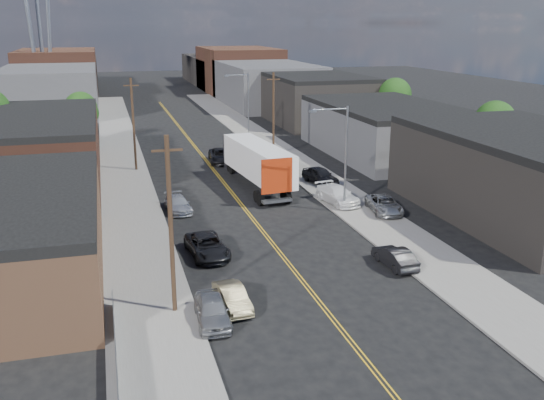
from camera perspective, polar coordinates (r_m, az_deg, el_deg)
ground at (r=83.18m, az=-7.60°, el=5.44°), size 260.00×260.00×0.00m
centerline at (r=68.66m, az=-5.79°, el=3.19°), size 0.32×120.00×0.01m
sidewalk_left at (r=67.75m, az=-13.74°, el=2.69°), size 5.00×140.00×0.15m
sidewalk_right at (r=70.82m, az=1.81°, el=3.73°), size 5.00×140.00×0.15m
warehouse_tan at (r=41.52m, az=-24.20°, el=-2.98°), size 12.00×22.00×5.60m
warehouse_brown at (r=66.43m, az=-21.24°, el=4.63°), size 12.00×26.00×6.60m
industrial_right_a at (r=54.05m, az=22.85°, el=2.25°), size 14.00×22.00×7.10m
industrial_right_b at (r=75.76m, az=10.72°, el=6.58°), size 14.00×24.00×6.10m
industrial_right_c at (r=99.39m, az=4.10°, el=9.52°), size 14.00×22.00×7.60m
skyline_left_a at (r=116.85m, az=-20.12°, el=9.70°), size 16.00×30.00×8.00m
skyline_right_a at (r=120.62m, az=-0.53°, el=10.85°), size 16.00×30.00×8.00m
skyline_left_b at (r=141.61m, az=-19.48°, el=11.16°), size 16.00×26.00×10.00m
skyline_right_b at (r=144.74m, az=-3.16°, el=12.13°), size 16.00×26.00×10.00m
skyline_left_c at (r=161.63m, az=-19.03°, el=11.19°), size 16.00×40.00×7.00m
skyline_right_c at (r=164.38m, az=-4.70°, el=12.08°), size 16.00×40.00×7.00m
streetlight_near at (r=50.68m, az=6.56°, el=4.63°), size 3.39×0.25×9.00m
streetlight_far at (r=83.72m, az=-2.52°, el=9.32°), size 3.39×0.25×9.00m
utility_pole_left_near at (r=32.77m, az=-9.51°, el=-2.34°), size 1.60×0.26×10.00m
utility_pole_left_far at (r=66.82m, az=-12.91°, el=6.99°), size 1.60×0.26×10.00m
utility_pole_right at (r=72.37m, az=0.14°, el=8.09°), size 1.60×0.26×10.00m
chainlink_fence at (r=28.60m, az=-14.38°, el=-15.51°), size 0.05×16.00×1.22m
tree_left_far at (r=83.71m, az=-17.49°, el=8.07°), size 4.35×4.20×6.97m
tree_right_near at (r=71.13m, az=20.25°, el=6.72°), size 4.60×4.48×7.44m
tree_right_far at (r=91.45m, az=11.52°, el=9.52°), size 4.85×4.76×7.91m
semi_truck at (r=60.03m, az=-1.71°, el=3.79°), size 4.12×16.86×4.36m
car_left_a at (r=33.07m, az=-5.66°, el=-10.28°), size 1.98×4.41×1.47m
car_left_b at (r=34.59m, az=-3.76°, el=-9.15°), size 1.71×4.02×1.29m
car_left_c at (r=42.08m, az=-6.11°, el=-4.34°), size 2.79×5.36×1.44m
car_left_d at (r=52.29m, az=-8.85°, el=-0.38°), size 2.14×4.59×1.30m
car_right_oncoming at (r=40.89m, az=11.48°, el=-5.28°), size 1.63×4.15×1.35m
car_right_lot_a at (r=51.77m, az=10.53°, el=-0.41°), size 2.99×5.23×1.38m
car_right_lot_b at (r=53.80m, az=6.19°, el=0.48°), size 2.97×5.49×1.51m
car_right_lot_c at (r=60.36m, az=4.56°, el=2.32°), size 2.90×5.03×1.61m
car_ahead_truck at (r=70.14m, az=-4.81°, el=4.16°), size 3.20×5.98×1.60m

